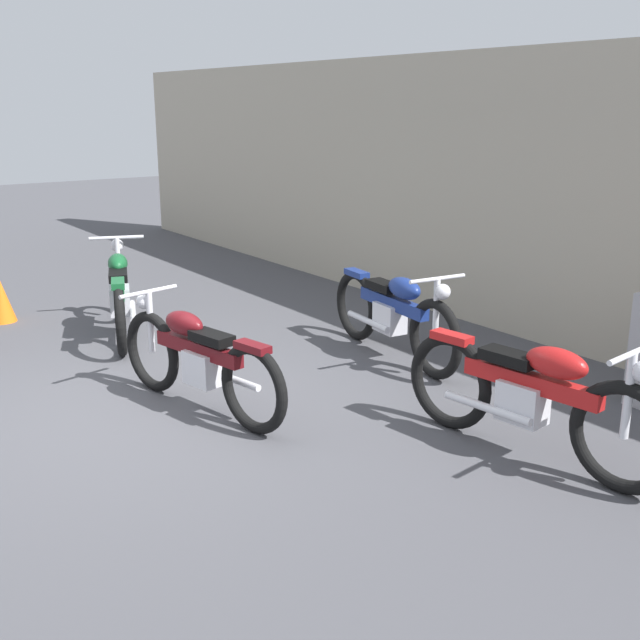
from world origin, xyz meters
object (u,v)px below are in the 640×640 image
at_px(traffic_cone, 1,299).
at_px(motorcycle_red, 532,396).
at_px(motorcycle_green, 120,293).
at_px(motorcycle_blue, 394,313).
at_px(motorcycle_maroon, 198,359).

distance_m(traffic_cone, motorcycle_red, 6.42).
bearing_deg(motorcycle_green, traffic_cone, 56.73).
bearing_deg(traffic_cone, motorcycle_blue, 37.87).
distance_m(motorcycle_green, motorcycle_blue, 3.06).
bearing_deg(motorcycle_blue, motorcycle_maroon, -80.60).
bearing_deg(motorcycle_blue, motorcycle_green, -133.78).
relative_size(motorcycle_green, motorcycle_maroon, 1.03).
bearing_deg(traffic_cone, motorcycle_red, 19.91).
bearing_deg(motorcycle_green, motorcycle_blue, -119.42).
xyz_separation_m(motorcycle_blue, motorcycle_maroon, (0.09, -2.23, -0.02)).
height_order(traffic_cone, motorcycle_green, motorcycle_green).
xyz_separation_m(traffic_cone, motorcycle_blue, (3.71, 2.89, 0.20)).
height_order(motorcycle_green, motorcycle_blue, motorcycle_green).
height_order(motorcycle_green, motorcycle_red, motorcycle_green).
height_order(motorcycle_blue, motorcycle_red, motorcycle_red).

